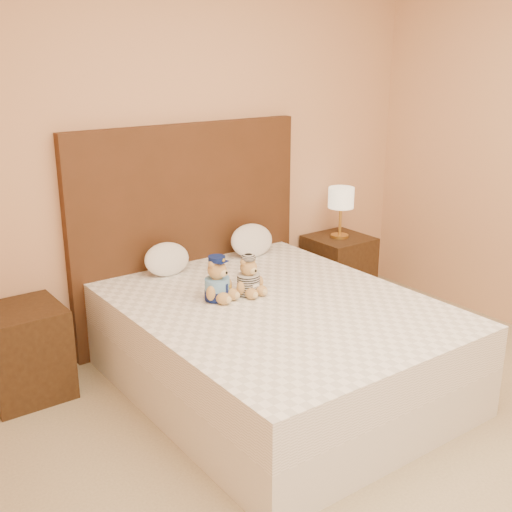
% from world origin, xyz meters
% --- Properties ---
extents(ground, '(4.00, 4.50, 0.00)m').
position_xyz_m(ground, '(0.00, 0.00, 0.00)').
color(ground, tan).
rests_on(ground, ground).
extents(room_walls, '(4.04, 4.52, 2.72)m').
position_xyz_m(room_walls, '(0.00, 0.46, 1.81)').
color(room_walls, tan).
rests_on(room_walls, ground).
extents(bed, '(1.60, 2.00, 0.55)m').
position_xyz_m(bed, '(0.00, 1.20, 0.28)').
color(bed, white).
rests_on(bed, ground).
extents(headboard, '(1.75, 0.08, 1.50)m').
position_xyz_m(headboard, '(0.00, 2.21, 0.75)').
color(headboard, '#472715').
rests_on(headboard, ground).
extents(nightstand_left, '(0.45, 0.45, 0.55)m').
position_xyz_m(nightstand_left, '(-1.25, 2.00, 0.28)').
color(nightstand_left, '#392512').
rests_on(nightstand_left, ground).
extents(nightstand_right, '(0.45, 0.45, 0.55)m').
position_xyz_m(nightstand_right, '(1.25, 2.00, 0.28)').
color(nightstand_right, '#392512').
rests_on(nightstand_right, ground).
extents(lamp, '(0.20, 0.20, 0.40)m').
position_xyz_m(lamp, '(1.25, 2.00, 0.85)').
color(lamp, gold).
rests_on(lamp, nightstand_right).
extents(teddy_police, '(0.29, 0.29, 0.27)m').
position_xyz_m(teddy_police, '(-0.25, 1.45, 0.68)').
color(teddy_police, '#AF7444').
rests_on(teddy_police, bed).
extents(teddy_prisoner, '(0.23, 0.22, 0.24)m').
position_xyz_m(teddy_prisoner, '(-0.05, 1.41, 0.67)').
color(teddy_prisoner, '#AF7444').
rests_on(teddy_prisoner, bed).
extents(pillow_left, '(0.32, 0.21, 0.23)m').
position_xyz_m(pillow_left, '(-0.27, 2.03, 0.66)').
color(pillow_left, white).
rests_on(pillow_left, bed).
extents(pillow_right, '(0.35, 0.23, 0.25)m').
position_xyz_m(pillow_right, '(0.41, 2.03, 0.67)').
color(pillow_right, white).
rests_on(pillow_right, bed).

